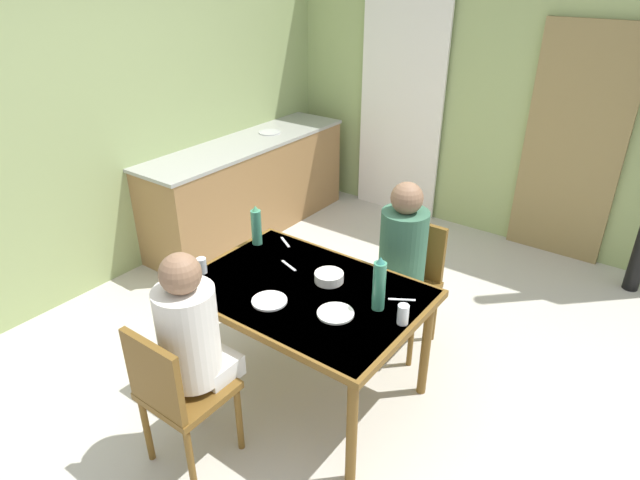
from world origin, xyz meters
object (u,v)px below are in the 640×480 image
person_near_diner (191,332)px  chair_near_diner (176,391)px  water_bottle_green_near (379,285)px  dining_table (305,299)px  chair_far_diner (409,277)px  serving_bowl_center (329,277)px  person_far_diner (402,248)px  water_bottle_green_far (256,226)px  kitchen_counter (249,186)px

person_near_diner → chair_near_diner: bearing=-90.0°
water_bottle_green_near → dining_table: bearing=-169.5°
chair_near_diner → chair_far_diner: same height
chair_near_diner → serving_bowl_center: size_ratio=5.12×
person_far_diner → water_bottle_green_far: person_far_diner is taller
water_bottle_green_far → serving_bowl_center: 0.67m
chair_near_diner → serving_bowl_center: chair_near_diner is taller
chair_far_diner → water_bottle_green_far: (-0.83, -0.57, 0.37)m
dining_table → water_bottle_green_far: 0.67m
dining_table → person_near_diner: person_near_diner is taller
chair_far_diner → person_near_diner: 1.59m
chair_far_diner → person_far_diner: person_far_diner is taller
chair_far_diner → person_near_diner: size_ratio=1.13×
water_bottle_green_near → chair_far_diner: bearing=104.1°
kitchen_counter → dining_table: (1.83, -1.47, 0.22)m
person_near_diner → kitchen_counter: bearing=127.5°
chair_far_diner → water_bottle_green_near: water_bottle_green_near is taller
person_near_diner → water_bottle_green_far: person_near_diner is taller
water_bottle_green_far → chair_far_diner: bearing=34.5°
water_bottle_green_far → serving_bowl_center: (0.65, -0.10, -0.10)m
water_bottle_green_near → person_far_diner: bearing=107.1°
dining_table → chair_far_diner: 0.88m
dining_table → serving_bowl_center: size_ratio=7.87×
chair_far_diner → person_near_diner: bearing=74.5°
kitchen_counter → water_bottle_green_far: bearing=-44.5°
kitchen_counter → water_bottle_green_near: size_ratio=7.22×
dining_table → chair_near_diner: chair_near_diner is taller
kitchen_counter → person_far_diner: (2.08, -0.78, 0.33)m
chair_far_diner → person_near_diner: person_near_diner is taller
water_bottle_green_near → serving_bowl_center: bearing=169.4°
chair_far_diner → serving_bowl_center: size_ratio=5.12×
person_far_diner → dining_table: bearing=70.2°
kitchen_counter → chair_far_diner: (2.08, -0.65, 0.05)m
dining_table → chair_far_diner: chair_far_diner is taller
person_far_diner → serving_bowl_center: bearing=71.3°
water_bottle_green_near → water_bottle_green_far: (-1.02, 0.17, -0.02)m
chair_far_diner → dining_table: bearing=73.3°
person_far_diner → water_bottle_green_near: 0.64m
chair_far_diner → person_far_diner: (-0.00, -0.14, 0.28)m
person_near_diner → water_bottle_green_near: 0.98m
person_near_diner → chair_far_diner: bearing=74.5°
water_bottle_green_near → serving_bowl_center: size_ratio=1.85×
chair_near_diner → water_bottle_green_far: (-0.42, 1.07, 0.37)m
kitchen_counter → person_near_diner: size_ratio=2.94×
person_near_diner → person_far_diner: size_ratio=1.00×
dining_table → water_bottle_green_near: (0.43, 0.08, 0.22)m
chair_far_diner → person_near_diner: (-0.42, -1.51, 0.28)m
chair_far_diner → person_far_diner: bearing=90.0°
dining_table → chair_near_diner: size_ratio=1.54×
chair_near_diner → person_near_diner: bearing=90.0°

